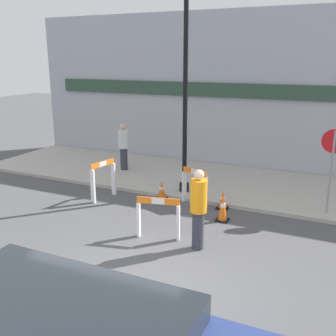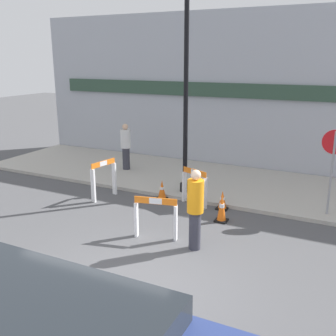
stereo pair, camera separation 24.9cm
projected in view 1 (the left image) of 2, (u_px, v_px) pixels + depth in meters
The scene contains 13 objects.
ground_plane at pixel (139, 293), 6.74m from camera, with size 60.00×60.00×0.00m, color #4C4C4F.
sidewalk_slab at pixel (238, 184), 12.39m from camera, with size 18.00×3.95×0.10m.
storefront_facade at pixel (258, 93), 13.45m from camera, with size 18.00×0.22×5.50m.
streetlamp_post at pixel (186, 48), 10.51m from camera, with size 0.44×0.44×6.44m.
stop_sign at pixel (333, 157), 9.62m from camera, with size 0.60×0.06×2.15m.
barricade_0 at pixel (158, 216), 8.67m from camera, with size 0.97×0.35×0.96m.
barricade_1 at pixel (195, 186), 10.67m from camera, with size 0.82×0.43×1.02m.
barricade_2 at pixel (103, 178), 11.13m from camera, with size 0.29×0.91×1.11m.
traffic_cone_0 at pixel (162, 190), 11.20m from camera, with size 0.30×0.30×0.55m.
traffic_cone_1 at pixel (223, 200), 10.48m from camera, with size 0.30×0.30×0.51m.
traffic_cone_2 at pixel (223, 208), 9.66m from camera, with size 0.30×0.30×0.72m.
person_worker at pixel (198, 207), 8.10m from camera, with size 0.49×0.49×1.74m.
person_pedestrian at pixel (124, 145), 13.63m from camera, with size 0.40×0.40×1.61m.
Camera 1 is at (2.92, -5.16, 3.91)m, focal length 42.00 mm.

